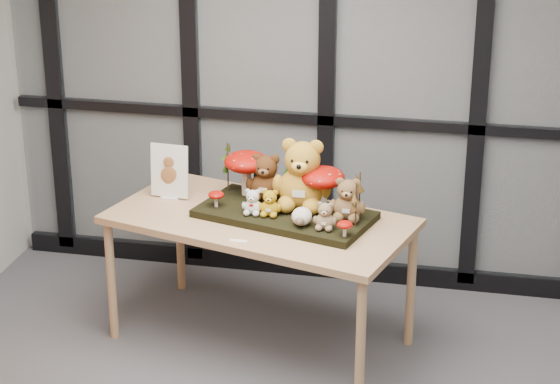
% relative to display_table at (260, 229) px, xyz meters
% --- Properties ---
extents(room_shell, '(5.00, 5.00, 5.00)m').
position_rel_display_table_xyz_m(room_shell, '(0.66, -1.57, 0.99)').
color(room_shell, '#AEABA5').
rests_on(room_shell, floor).
extents(glass_partition, '(4.90, 0.06, 2.78)m').
position_rel_display_table_xyz_m(glass_partition, '(0.66, 0.90, 0.73)').
color(glass_partition, '#2D383F').
rests_on(glass_partition, floor).
extents(display_table, '(1.77, 1.21, 0.75)m').
position_rel_display_table_xyz_m(display_table, '(0.00, 0.00, 0.00)').
color(display_table, tan).
rests_on(display_table, floor).
extents(diorama_tray, '(1.02, 0.69, 0.04)m').
position_rel_display_table_xyz_m(diorama_tray, '(0.13, 0.03, 0.09)').
color(diorama_tray, black).
rests_on(diorama_tray, display_table).
extents(bear_pooh_yellow, '(0.39, 0.37, 0.43)m').
position_rel_display_table_xyz_m(bear_pooh_yellow, '(0.21, 0.11, 0.32)').
color(bear_pooh_yellow, '#C38C25').
rests_on(bear_pooh_yellow, diorama_tray).
extents(bear_brown_medium, '(0.27, 0.25, 0.29)m').
position_rel_display_table_xyz_m(bear_brown_medium, '(-0.01, 0.18, 0.25)').
color(bear_brown_medium, '#492710').
rests_on(bear_brown_medium, diorama_tray).
extents(bear_tan_back, '(0.23, 0.22, 0.25)m').
position_rel_display_table_xyz_m(bear_tan_back, '(0.48, -0.01, 0.23)').
color(bear_tan_back, brown).
rests_on(bear_tan_back, diorama_tray).
extents(bear_small_yellow, '(0.15, 0.14, 0.16)m').
position_rel_display_table_xyz_m(bear_small_yellow, '(0.07, -0.05, 0.19)').
color(bear_small_yellow, '#C29010').
rests_on(bear_small_yellow, diorama_tray).
extents(bear_white_bow, '(0.14, 0.13, 0.15)m').
position_rel_display_table_xyz_m(bear_white_bow, '(-0.03, -0.05, 0.18)').
color(bear_white_bow, white).
rests_on(bear_white_bow, diorama_tray).
extents(bear_beige_small, '(0.15, 0.14, 0.16)m').
position_rel_display_table_xyz_m(bear_beige_small, '(0.38, -0.16, 0.19)').
color(bear_beige_small, '#957853').
rests_on(bear_beige_small, diorama_tray).
extents(plush_cream_hedgehog, '(0.10, 0.09, 0.11)m').
position_rel_display_table_xyz_m(plush_cream_hedgehog, '(0.26, -0.14, 0.16)').
color(plush_cream_hedgehog, '#F4E3D1').
rests_on(plush_cream_hedgehog, diorama_tray).
extents(mushroom_back_left, '(0.25, 0.25, 0.27)m').
position_rel_display_table_xyz_m(mushroom_back_left, '(-0.13, 0.22, 0.24)').
color(mushroom_back_left, '#950B04').
rests_on(mushroom_back_left, diorama_tray).
extents(mushroom_back_right, '(0.24, 0.24, 0.26)m').
position_rel_display_table_xyz_m(mushroom_back_right, '(0.32, 0.09, 0.24)').
color(mushroom_back_right, '#950B04').
rests_on(mushroom_back_right, diorama_tray).
extents(mushroom_front_left, '(0.09, 0.09, 0.10)m').
position_rel_display_table_xyz_m(mushroom_front_left, '(-0.25, 0.01, 0.15)').
color(mushroom_front_left, '#950B04').
rests_on(mushroom_front_left, diorama_tray).
extents(mushroom_front_right, '(0.08, 0.08, 0.09)m').
position_rel_display_table_xyz_m(mushroom_front_right, '(0.50, -0.24, 0.15)').
color(mushroom_front_right, '#950B04').
rests_on(mushroom_front_right, diorama_tray).
extents(sprig_green_far_left, '(0.05, 0.05, 0.29)m').
position_rel_display_table_xyz_m(sprig_green_far_left, '(-0.24, 0.26, 0.25)').
color(sprig_green_far_left, '#143D0E').
rests_on(sprig_green_far_left, diorama_tray).
extents(sprig_green_mid_left, '(0.05, 0.05, 0.22)m').
position_rel_display_table_xyz_m(sprig_green_mid_left, '(-0.09, 0.27, 0.22)').
color(sprig_green_mid_left, '#143D0E').
rests_on(sprig_green_mid_left, diorama_tray).
extents(sprig_dry_far_right, '(0.05, 0.05, 0.26)m').
position_rel_display_table_xyz_m(sprig_dry_far_right, '(0.54, 0.02, 0.23)').
color(sprig_dry_far_right, brown).
rests_on(sprig_dry_far_right, diorama_tray).
extents(sprig_dry_mid_right, '(0.05, 0.05, 0.24)m').
position_rel_display_table_xyz_m(sprig_dry_mid_right, '(0.53, -0.11, 0.23)').
color(sprig_dry_mid_right, brown).
rests_on(sprig_dry_mid_right, diorama_tray).
extents(sprig_green_centre, '(0.05, 0.05, 0.19)m').
position_rel_display_table_xyz_m(sprig_green_centre, '(0.13, 0.22, 0.20)').
color(sprig_green_centre, '#143D0E').
rests_on(sprig_green_centre, diorama_tray).
extents(sign_holder, '(0.22, 0.07, 0.32)m').
position_rel_display_table_xyz_m(sign_holder, '(-0.56, 0.18, 0.21)').
color(sign_holder, silver).
rests_on(sign_holder, display_table).
extents(label_card, '(0.09, 0.03, 0.00)m').
position_rel_display_table_xyz_m(label_card, '(-0.04, -0.32, 0.07)').
color(label_card, white).
rests_on(label_card, display_table).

